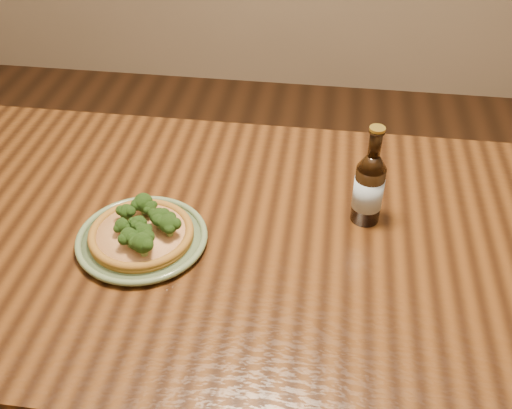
# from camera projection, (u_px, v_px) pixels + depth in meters

# --- Properties ---
(table) EXTENTS (1.60, 0.90, 0.75)m
(table) POSITION_uv_depth(u_px,v_px,m) (220.00, 265.00, 1.32)
(table) COLOR #49280F
(table) RESTS_ON ground
(plate) EXTENTS (0.27, 0.27, 0.02)m
(plate) POSITION_uv_depth(u_px,v_px,m) (142.00, 239.00, 1.24)
(plate) COLOR #5E7550
(plate) RESTS_ON table
(pizza) EXTENTS (0.22, 0.22, 0.07)m
(pizza) POSITION_uv_depth(u_px,v_px,m) (142.00, 231.00, 1.23)
(pizza) COLOR olive
(pizza) RESTS_ON plate
(beer_bottle) EXTENTS (0.06, 0.06, 0.23)m
(beer_bottle) POSITION_uv_depth(u_px,v_px,m) (369.00, 187.00, 1.25)
(beer_bottle) COLOR black
(beer_bottle) RESTS_ON table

